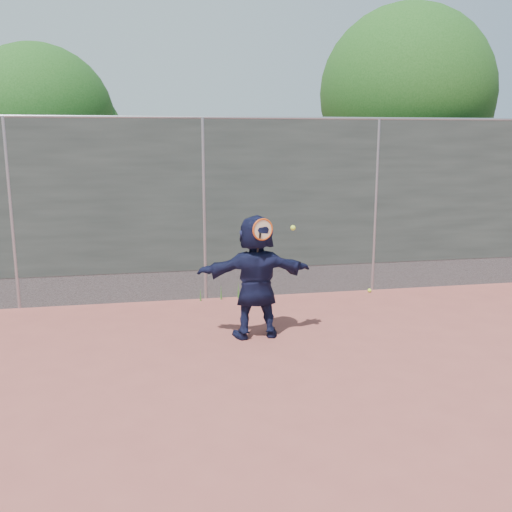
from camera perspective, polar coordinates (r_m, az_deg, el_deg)
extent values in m
plane|color=#9E4C42|center=(6.51, -1.82, -12.62)|extent=(80.00, 80.00, 0.00)
imported|color=#121633|center=(7.70, 0.00, -2.06)|extent=(1.57, 0.51, 1.69)
sphere|color=#D0F336|center=(10.30, 11.29, -3.39)|extent=(0.07, 0.07, 0.07)
cube|color=#38423D|center=(9.45, -5.24, 6.03)|extent=(20.00, 0.04, 2.50)
cube|color=slate|center=(9.71, -5.08, -2.81)|extent=(20.00, 0.03, 0.50)
cylinder|color=gray|center=(9.41, -5.39, 13.63)|extent=(20.00, 0.05, 0.05)
cylinder|color=gray|center=(9.66, -23.25, 3.76)|extent=(0.06, 0.06, 3.00)
cylinder|color=gray|center=(9.48, -5.22, 4.53)|extent=(0.06, 0.06, 3.00)
cylinder|color=gray|center=(10.21, 11.84, 4.84)|extent=(0.06, 0.06, 3.00)
torus|color=#CD4913|center=(7.38, 0.67, 2.67)|extent=(0.29, 0.10, 0.29)
cylinder|color=beige|center=(7.38, 0.67, 2.67)|extent=(0.24, 0.07, 0.25)
cylinder|color=black|center=(7.43, 0.26, 1.16)|extent=(0.06, 0.13, 0.33)
sphere|color=#D0F336|center=(7.44, 3.72, 2.83)|extent=(0.07, 0.07, 0.07)
cylinder|color=#382314|center=(12.84, 14.26, 5.20)|extent=(0.28, 0.28, 2.60)
sphere|color=#23561C|center=(12.79, 14.79, 15.44)|extent=(3.60, 3.60, 3.60)
sphere|color=#23561C|center=(13.27, 17.22, 13.60)|extent=(2.52, 2.52, 2.52)
cylinder|color=#382314|center=(12.63, -20.28, 3.82)|extent=(0.28, 0.28, 2.20)
sphere|color=#23561C|center=(12.54, -20.91, 12.56)|extent=(3.00, 3.00, 3.00)
sphere|color=#23561C|center=(12.65, -17.93, 11.38)|extent=(2.10, 2.10, 2.10)
cone|color=#387226|center=(9.65, -3.51, -3.61)|extent=(0.03, 0.03, 0.26)
cone|color=#387226|center=(9.71, -1.77, -3.38)|extent=(0.03, 0.03, 0.30)
cone|color=#387226|center=(9.60, -5.57, -3.85)|extent=(0.03, 0.03, 0.22)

